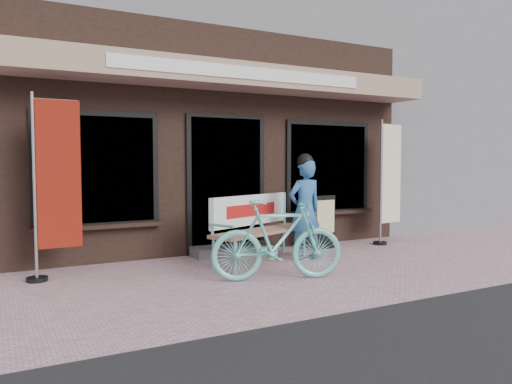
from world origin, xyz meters
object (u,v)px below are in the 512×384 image
bench (257,223)px  person (305,208)px  nobori_cream (389,180)px  bicycle (278,240)px  menu_stand (324,222)px  nobori_red (55,184)px

bench → person: 0.75m
bench → nobori_cream: 2.89m
bicycle → person: bearing=-30.2°
bench → bicycle: size_ratio=1.11×
bicycle → bench: bearing=1.7°
nobori_cream → menu_stand: bearing=168.5°
bench → nobori_red: 2.81m
person → menu_stand: 1.03m
nobori_red → nobori_cream: bearing=-1.7°
bench → menu_stand: 1.51m
person → bicycle: bearing=-138.9°
nobori_red → menu_stand: 4.26m
nobori_red → nobori_cream: 5.56m
bench → menu_stand: bearing=-8.1°
person → nobori_cream: bearing=12.5°
bicycle → nobori_cream: size_ratio=0.75×
bench → person: person is taller
nobori_cream → bicycle: bearing=-163.6°
bicycle → nobori_red: nobori_red is taller
nobori_red → menu_stand: size_ratio=2.57×
person → menu_stand: bearing=36.5°
person → nobori_cream: size_ratio=0.72×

